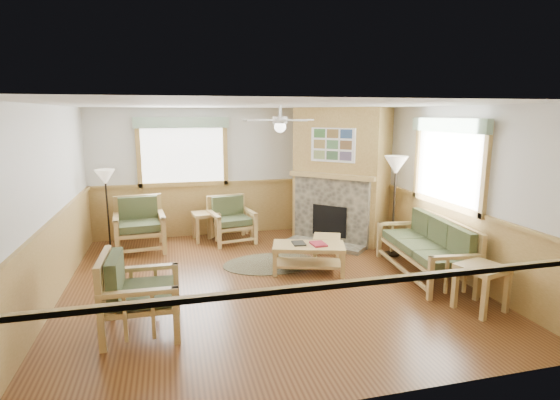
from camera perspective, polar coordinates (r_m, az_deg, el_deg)
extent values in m
cube|color=brown|center=(6.92, -1.82, -10.69)|extent=(6.00, 6.00, 0.01)
cube|color=white|center=(6.43, -1.97, 12.31)|extent=(6.00, 6.00, 0.01)
cube|color=silver|center=(9.46, -5.79, 3.69)|extent=(6.00, 0.02, 2.70)
cube|color=silver|center=(3.76, 8.04, -7.92)|extent=(6.00, 0.02, 2.70)
cube|color=silver|center=(6.60, -28.25, -0.84)|extent=(0.02, 6.00, 2.70)
cube|color=silver|center=(7.74, 20.35, 1.39)|extent=(0.02, 6.00, 2.70)
cylinder|color=#4B452E|center=(7.70, -1.21, -8.29)|extent=(1.81, 1.81, 0.01)
cube|color=maroon|center=(7.20, 5.04, -5.62)|extent=(0.23, 0.31, 0.03)
cube|color=black|center=(7.22, 2.46, -5.58)|extent=(0.22, 0.28, 0.02)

